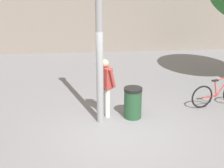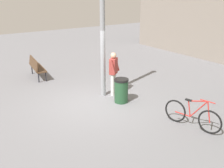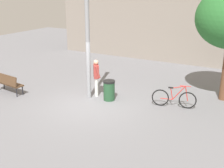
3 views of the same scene
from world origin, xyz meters
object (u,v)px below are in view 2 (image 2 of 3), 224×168
(bicycle_red, at_px, (192,115))
(trash_bin, at_px, (121,90))
(person_by_lamppost, at_px, (114,71))
(lamppost, at_px, (102,23))
(park_bench, at_px, (36,66))

(bicycle_red, relative_size, trash_bin, 2.00)
(person_by_lamppost, bearing_deg, lamppost, -113.54)
(trash_bin, bearing_deg, lamppost, -168.83)
(lamppost, distance_m, trash_bin, 2.49)
(bicycle_red, bearing_deg, person_by_lamppost, -173.25)
(person_by_lamppost, xyz_separation_m, trash_bin, (0.76, -0.19, -0.52))
(park_bench, bearing_deg, bicycle_red, 16.41)
(park_bench, bearing_deg, person_by_lamppost, 24.61)
(lamppost, relative_size, trash_bin, 5.87)
(lamppost, xyz_separation_m, park_bench, (-3.59, -1.35, -2.21))
(bicycle_red, bearing_deg, trash_bin, -167.56)
(person_by_lamppost, relative_size, park_bench, 1.01)
(person_by_lamppost, relative_size, bicycle_red, 0.94)
(park_bench, height_order, trash_bin, park_bench)
(lamppost, height_order, bicycle_red, lamppost)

